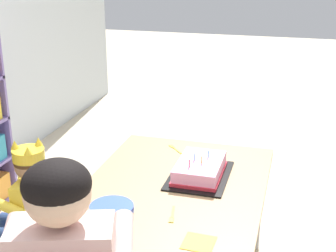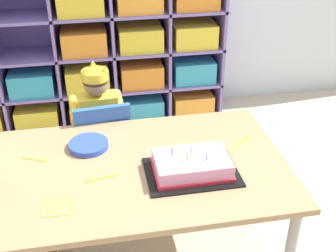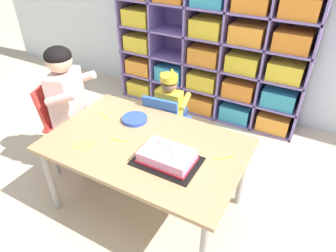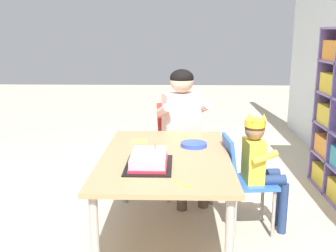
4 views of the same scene
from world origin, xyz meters
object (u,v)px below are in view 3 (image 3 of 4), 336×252
at_px(classroom_chair_blue, 166,123).
at_px(birthday_cake_on_tray, 167,157).
at_px(classroom_chair_adult_side, 64,118).
at_px(fork_beside_plate_stack, 118,140).
at_px(fork_at_table_front_edge, 104,116).
at_px(fork_by_napkin, 225,158).
at_px(child_with_crown, 171,104).
at_px(adult_helper_seated, 74,98).
at_px(paper_plate_stack, 135,119).
at_px(activity_table, 146,150).

relative_size(classroom_chair_blue, birthday_cake_on_tray, 1.75).
bearing_deg(classroom_chair_adult_side, fork_beside_plate_stack, -120.83).
bearing_deg(fork_at_table_front_edge, fork_beside_plate_stack, 167.78).
bearing_deg(fork_at_table_front_edge, birthday_cake_on_tray, -175.30).
relative_size(birthday_cake_on_tray, fork_by_napkin, 3.52).
relative_size(child_with_crown, fork_beside_plate_stack, 6.48).
xyz_separation_m(adult_helper_seated, paper_plate_stack, (0.51, 0.06, -0.07)).
bearing_deg(child_with_crown, classroom_chair_blue, 89.53).
height_order(classroom_chair_adult_side, fork_beside_plate_stack, classroom_chair_adult_side).
xyz_separation_m(classroom_chair_adult_side, fork_beside_plate_stack, (0.66, -0.15, 0.11)).
distance_m(classroom_chair_blue, adult_helper_seated, 0.75).
relative_size(child_with_crown, classroom_chair_adult_side, 1.08).
height_order(activity_table, fork_at_table_front_edge, fork_at_table_front_edge).
bearing_deg(birthday_cake_on_tray, classroom_chair_adult_side, 170.23).
xyz_separation_m(birthday_cake_on_tray, fork_at_table_front_edge, (-0.66, 0.22, -0.03)).
xyz_separation_m(child_with_crown, fork_by_napkin, (0.66, -0.53, 0.07)).
relative_size(classroom_chair_blue, child_with_crown, 0.81).
distance_m(child_with_crown, classroom_chair_adult_side, 0.88).
xyz_separation_m(activity_table, classroom_chair_adult_side, (-0.83, 0.09, -0.05)).
bearing_deg(classroom_chair_adult_side, activity_table, -114.07).
relative_size(activity_table, classroom_chair_blue, 1.89).
xyz_separation_m(paper_plate_stack, fork_at_table_front_edge, (-0.23, -0.06, -0.01)).
xyz_separation_m(fork_by_napkin, fork_at_table_front_edge, (-0.95, 0.02, 0.00)).
distance_m(paper_plate_stack, fork_by_napkin, 0.72).
height_order(adult_helper_seated, fork_by_napkin, adult_helper_seated).
distance_m(birthday_cake_on_tray, fork_beside_plate_stack, 0.39).
bearing_deg(activity_table, child_with_crown, 103.52).
bearing_deg(child_with_crown, fork_by_napkin, 135.88).
bearing_deg(child_with_crown, classroom_chair_adult_side, 33.65).
distance_m(activity_table, adult_helper_seated, 0.74).
bearing_deg(fork_at_table_front_edge, child_with_crown, -96.45).
xyz_separation_m(activity_table, fork_beside_plate_stack, (-0.18, -0.06, 0.06)).
bearing_deg(activity_table, adult_helper_seated, 170.05).
bearing_deg(birthday_cake_on_tray, fork_at_table_front_edge, 161.20).
relative_size(classroom_chair_adult_side, paper_plate_stack, 4.26).
bearing_deg(classroom_chair_blue, adult_helper_seated, 29.47).
relative_size(classroom_chair_adult_side, fork_beside_plate_stack, 6.03).
bearing_deg(fork_at_table_front_edge, classroom_chair_adult_side, 29.99).
distance_m(classroom_chair_adult_side, fork_at_table_front_edge, 0.41).
relative_size(classroom_chair_blue, paper_plate_stack, 3.73).
distance_m(classroom_chair_adult_side, fork_beside_plate_stack, 0.68).
bearing_deg(classroom_chair_adult_side, paper_plate_stack, -98.82).
height_order(classroom_chair_blue, fork_by_napkin, classroom_chair_blue).
relative_size(adult_helper_seated, fork_beside_plate_stack, 8.32).
bearing_deg(fork_at_table_front_edge, adult_helper_seated, 24.86).
relative_size(birthday_cake_on_tray, paper_plate_stack, 2.14).
height_order(activity_table, classroom_chair_adult_side, classroom_chair_adult_side).
bearing_deg(fork_by_napkin, activity_table, -29.98).
distance_m(classroom_chair_blue, classroom_chair_adult_side, 0.82).
relative_size(activity_table, fork_at_table_front_edge, 10.87).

